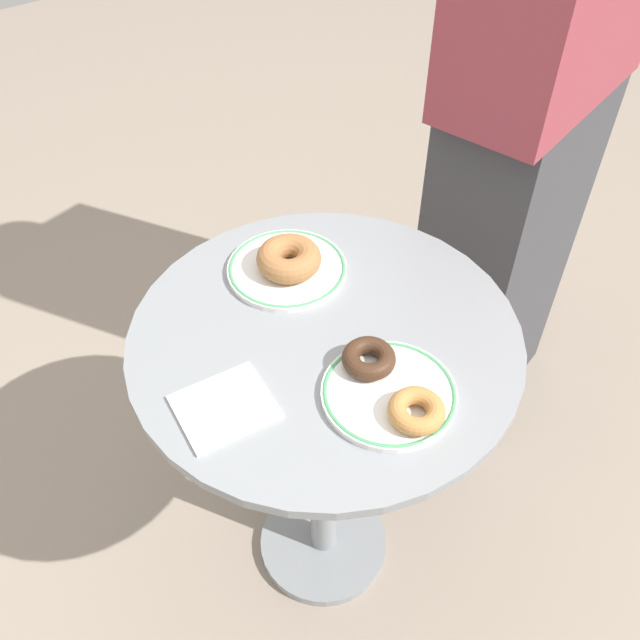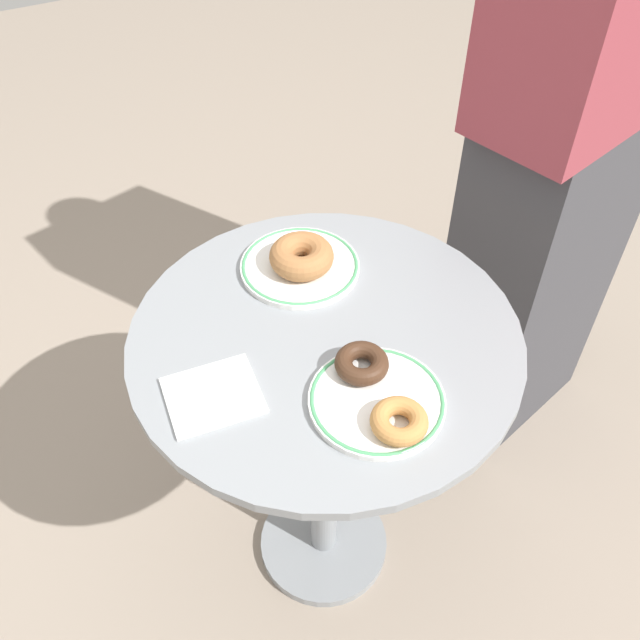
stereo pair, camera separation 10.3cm
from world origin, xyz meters
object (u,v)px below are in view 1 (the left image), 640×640
Objects in this scene: donut_old_fashioned at (416,411)px; donut_chocolate at (369,358)px; person_figure at (532,109)px; paper_napkin at (225,407)px; plate_left at (287,268)px; donut_cinnamon at (289,258)px; plate_right at (391,392)px; cafe_table at (324,412)px.

donut_old_fashioned is 1.00× the size of donut_chocolate.
donut_old_fashioned is 0.73m from person_figure.
donut_chocolate is at bearing 72.98° from paper_napkin.
donut_cinnamon is (0.01, 0.00, 0.03)m from plate_left.
person_figure is at bearing 112.95° from donut_chocolate.
plate_right is at bearing -2.69° from donut_chocolate.
cafe_table is 0.25m from donut_chocolate.
plate_left is 1.55× the size of paper_napkin.
cafe_table is at bearing 99.63° from paper_napkin.
donut_chocolate is (0.10, 0.01, 0.23)m from cafe_table.
person_figure reaches higher than cafe_table.
person_figure reaches higher than plate_right.
person_figure is at bearing 104.73° from cafe_table.
plate_right is at bearing -5.51° from donut_cinnamon.
plate_left is at bearing -176.54° from donut_cinnamon.
cafe_table is 0.26m from plate_left.
donut_old_fashioned is (0.36, -0.03, 0.02)m from plate_left.
donut_cinnamon is at bearing -88.30° from person_figure.
donut_cinnamon is 1.37× the size of donut_old_fashioned.
donut_chocolate is at bearing -5.91° from plate_left.
donut_chocolate reaches higher than paper_napkin.
donut_cinnamon is at bearing 3.46° from plate_left.
paper_napkin is 0.85m from person_figure.
donut_cinnamon reaches higher than plate_right.
donut_cinnamon is at bearing 167.20° from cafe_table.
donut_chocolate is at bearing 177.31° from plate_right.
plate_left is at bearing 174.68° from plate_right.
cafe_table is at bearing -12.15° from plate_left.
donut_chocolate is (0.24, -0.03, -0.01)m from donut_cinnamon.
donut_old_fashioned is (0.06, -0.01, 0.02)m from plate_right.
cafe_table is at bearing -75.27° from person_figure.
plate_right is at bearing -62.90° from person_figure.
plate_left is 2.56× the size of donut_chocolate.
cafe_table is 9.00× the size of donut_chocolate.
paper_napkin is (-0.12, -0.20, -0.00)m from plate_right.
plate_left is at bearing -88.91° from person_figure.
plate_right is 2.46× the size of donut_chocolate.
donut_old_fashioned is at bearing -59.23° from person_figure.
donut_old_fashioned is at bearing -6.16° from plate_right.
plate_left is 0.25m from donut_chocolate.
donut_chocolate is 0.22m from paper_napkin.
plate_left is at bearing 128.77° from paper_napkin.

